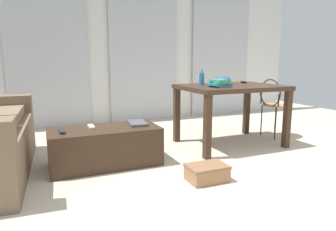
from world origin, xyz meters
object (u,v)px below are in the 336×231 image
(wire_chair, at_px, (273,101))
(tv_remote_primary, at_px, (62,131))
(coffee_table, at_px, (105,147))
(book_stack, at_px, (219,84))
(tv_remote_on_table, at_px, (243,82))
(magazine, at_px, (137,123))
(craft_table, at_px, (231,94))
(tv_remote_secondary, at_px, (91,127))
(shoebox, at_px, (207,173))
(bottle_near, at_px, (202,79))
(bowl, at_px, (223,80))

(wire_chair, relative_size, tv_remote_primary, 4.47)
(coffee_table, relative_size, book_stack, 3.61)
(tv_remote_on_table, relative_size, magazine, 0.54)
(magazine, bearing_deg, tv_remote_primary, -168.83)
(craft_table, xyz_separation_m, tv_remote_secondary, (-1.70, -0.09, -0.25))
(shoebox, bearing_deg, coffee_table, 133.96)
(coffee_table, height_order, tv_remote_primary, tv_remote_primary)
(craft_table, height_order, book_stack, book_stack)
(book_stack, bearing_deg, craft_table, 28.89)
(craft_table, distance_m, wire_chair, 0.77)
(coffee_table, distance_m, magazine, 0.41)
(bottle_near, distance_m, bowl, 0.34)
(book_stack, bearing_deg, wire_chair, 12.81)
(coffee_table, relative_size, wire_chair, 1.35)
(book_stack, height_order, tv_remote_primary, book_stack)
(tv_remote_on_table, bearing_deg, tv_remote_primary, -144.30)
(tv_remote_secondary, bearing_deg, shoebox, -44.44)
(wire_chair, bearing_deg, bottle_near, 175.94)
(shoebox, bearing_deg, tv_remote_primary, 147.19)
(magazine, xyz_separation_m, shoebox, (0.38, -0.80, -0.32))
(tv_remote_primary, relative_size, shoebox, 0.51)
(bowl, distance_m, tv_remote_on_table, 0.34)
(coffee_table, relative_size, shoebox, 3.08)
(book_stack, distance_m, tv_remote_secondary, 1.49)
(coffee_table, distance_m, tv_remote_secondary, 0.24)
(tv_remote_secondary, bearing_deg, wire_chair, 3.64)
(coffee_table, height_order, tv_remote_secondary, tv_remote_secondary)
(tv_remote_on_table, xyz_separation_m, tv_remote_secondary, (-2.05, -0.31, -0.36))
(bowl, bearing_deg, wire_chair, -9.55)
(coffee_table, relative_size, tv_remote_primary, 6.01)
(bowl, xyz_separation_m, magazine, (-1.25, -0.32, -0.40))
(bowl, distance_m, tv_remote_secondary, 1.79)
(craft_table, distance_m, tv_remote_secondary, 1.72)
(coffee_table, relative_size, bowl, 5.44)
(bowl, xyz_separation_m, tv_remote_secondary, (-1.72, -0.29, -0.40))
(tv_remote_on_table, height_order, tv_remote_primary, tv_remote_on_table)
(craft_table, relative_size, magazine, 4.00)
(tv_remote_on_table, bearing_deg, wire_chair, 6.18)
(coffee_table, height_order, magazine, magazine)
(bowl, xyz_separation_m, book_stack, (-0.28, -0.35, -0.01))
(tv_remote_secondary, bearing_deg, tv_remote_primary, -162.93)
(magazine, bearing_deg, craft_table, 10.90)
(wire_chair, xyz_separation_m, tv_remote_secondary, (-2.45, -0.17, -0.10))
(bowl, height_order, shoebox, bowl)
(craft_table, height_order, shoebox, craft_table)
(craft_table, xyz_separation_m, magazine, (-1.23, -0.11, -0.24))
(bottle_near, height_order, tv_remote_secondary, bottle_near)
(wire_chair, bearing_deg, tv_remote_secondary, -176.00)
(wire_chair, height_order, book_stack, book_stack)
(magazine, bearing_deg, bottle_near, 22.41)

